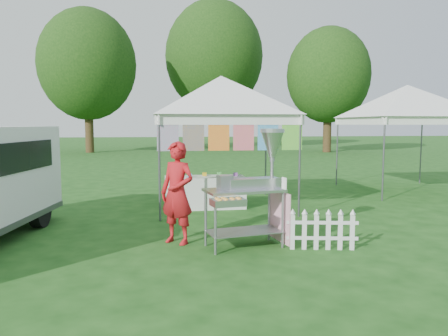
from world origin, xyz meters
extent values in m
plane|color=#184614|center=(0.00, 0.00, 0.00)|extent=(120.00, 120.00, 0.00)
cylinder|color=#59595E|center=(-1.42, 2.08, 1.05)|extent=(0.04, 0.04, 2.10)
cylinder|color=#59595E|center=(1.42, 2.08, 1.05)|extent=(0.04, 0.04, 2.10)
cylinder|color=#59595E|center=(-1.42, 4.92, 1.05)|extent=(0.04, 0.04, 2.10)
cylinder|color=#59595E|center=(1.42, 4.92, 1.05)|extent=(0.04, 0.04, 2.10)
cube|color=white|center=(0.00, 2.08, 2.00)|extent=(3.00, 0.03, 0.22)
cube|color=white|center=(0.00, 4.92, 2.00)|extent=(3.00, 0.03, 0.22)
pyramid|color=white|center=(0.00, 3.50, 3.00)|extent=(4.24, 4.24, 0.90)
cylinder|color=#59595E|center=(0.00, 2.08, 2.08)|extent=(3.00, 0.03, 0.03)
cube|color=#36CBAF|center=(-1.25, 2.08, 1.73)|extent=(0.42, 0.01, 0.70)
cube|color=orange|center=(-0.75, 2.08, 1.73)|extent=(0.42, 0.01, 0.70)
cube|color=red|center=(-0.25, 2.08, 1.73)|extent=(0.42, 0.01, 0.70)
cube|color=#D81BAF|center=(0.25, 2.08, 1.73)|extent=(0.42, 0.01, 0.70)
cube|color=blue|center=(0.75, 2.08, 1.73)|extent=(0.42, 0.01, 0.70)
cube|color=green|center=(1.25, 2.08, 1.73)|extent=(0.42, 0.01, 0.70)
cylinder|color=#59595E|center=(4.08, 3.58, 1.05)|extent=(0.04, 0.04, 2.10)
cylinder|color=#59595E|center=(4.08, 6.42, 1.05)|extent=(0.04, 0.04, 2.10)
cylinder|color=#59595E|center=(6.92, 6.42, 1.05)|extent=(0.04, 0.04, 2.10)
cube|color=white|center=(5.50, 3.58, 2.00)|extent=(3.00, 0.03, 0.22)
cube|color=white|center=(5.50, 6.42, 2.00)|extent=(3.00, 0.03, 0.22)
pyramid|color=white|center=(5.50, 5.00, 3.00)|extent=(4.24, 4.24, 0.90)
cylinder|color=#59595E|center=(5.50, 3.58, 2.08)|extent=(3.00, 0.03, 0.03)
cylinder|color=#332612|center=(-6.00, 24.00, 1.98)|extent=(0.56, 0.56, 3.96)
ellipsoid|color=#2D5618|center=(-6.00, 24.00, 5.85)|extent=(6.40, 6.40, 7.36)
cylinder|color=#332612|center=(3.00, 28.00, 2.42)|extent=(0.56, 0.56, 4.84)
ellipsoid|color=#2D5618|center=(3.00, 28.00, 7.15)|extent=(7.60, 7.60, 8.74)
cylinder|color=#332612|center=(10.00, 22.00, 1.76)|extent=(0.56, 0.56, 3.52)
ellipsoid|color=#2D5618|center=(10.00, 22.00, 5.20)|extent=(5.60, 5.60, 6.44)
cylinder|color=gray|center=(-0.63, -0.30, 0.45)|extent=(0.05, 0.05, 0.89)
cylinder|color=gray|center=(0.44, -0.10, 0.45)|extent=(0.05, 0.05, 0.89)
cylinder|color=gray|center=(-0.72, 0.18, 0.45)|extent=(0.05, 0.05, 0.89)
cylinder|color=gray|center=(0.35, 0.38, 0.45)|extent=(0.05, 0.05, 0.89)
cube|color=gray|center=(-0.14, 0.04, 0.25)|extent=(1.21, 0.76, 0.01)
cube|color=#B7B7BC|center=(-0.14, 0.04, 0.89)|extent=(1.28, 0.80, 0.04)
cube|color=#B7B7BC|center=(0.02, 0.12, 0.99)|extent=(0.87, 0.40, 0.15)
cube|color=gray|center=(-0.44, 0.04, 1.02)|extent=(0.23, 0.25, 0.22)
cylinder|color=gray|center=(0.33, 0.18, 1.34)|extent=(0.06, 0.06, 0.89)
cone|color=#B7B7BC|center=(0.33, 0.18, 1.58)|extent=(0.42, 0.42, 0.40)
cylinder|color=#B7B7BC|center=(0.33, 0.18, 1.80)|extent=(0.44, 0.44, 0.06)
cube|color=#B7B7BC|center=(-0.46, -0.40, 0.79)|extent=(0.52, 0.38, 0.10)
cube|color=pink|center=(0.45, 0.15, 0.45)|extent=(0.16, 0.73, 0.80)
cube|color=white|center=(0.44, -0.13, 1.01)|extent=(0.04, 0.14, 0.18)
imported|color=red|center=(-1.15, 0.42, 0.82)|extent=(0.71, 0.68, 1.63)
cube|color=white|center=(-4.31, 2.49, 0.71)|extent=(1.76, 0.88, 0.80)
cube|color=black|center=(-3.64, 0.99, 1.37)|extent=(0.40, 2.41, 0.49)
cube|color=black|center=(-4.26, 2.81, 1.37)|extent=(1.49, 0.26, 0.49)
cylinder|color=black|center=(-3.62, 1.88, 0.30)|extent=(0.29, 0.63, 0.60)
cube|color=white|center=(0.56, -0.20, 0.28)|extent=(0.07, 0.03, 0.56)
cube|color=white|center=(0.74, -0.24, 0.28)|extent=(0.07, 0.03, 0.56)
cube|color=white|center=(0.91, -0.27, 0.28)|extent=(0.07, 0.03, 0.56)
cube|color=white|center=(1.09, -0.31, 0.28)|extent=(0.07, 0.03, 0.56)
cube|color=white|center=(1.27, -0.34, 0.28)|extent=(0.07, 0.03, 0.56)
cube|color=white|center=(1.44, -0.38, 0.28)|extent=(0.07, 0.03, 0.56)
cube|color=white|center=(1.00, -0.29, 0.18)|extent=(1.06, 0.23, 0.05)
cube|color=white|center=(1.00, -0.29, 0.42)|extent=(1.06, 0.23, 0.05)
cube|color=white|center=(-0.40, 3.32, 0.36)|extent=(1.80, 0.70, 0.72)
camera|label=1|loc=(-1.44, -6.47, 1.90)|focal=35.00mm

